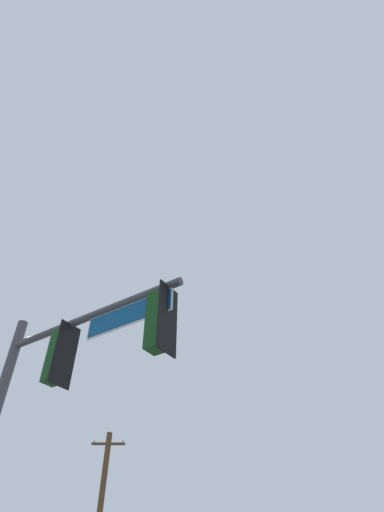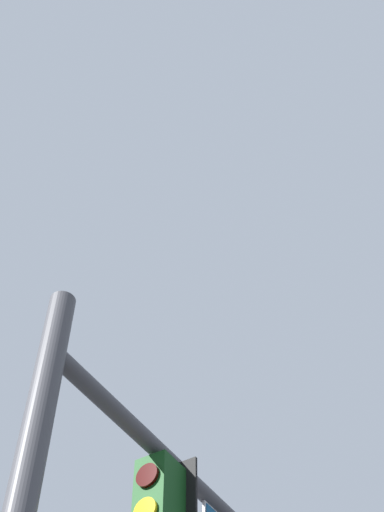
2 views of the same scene
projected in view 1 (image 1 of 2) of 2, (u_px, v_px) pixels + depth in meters
name	position (u px, v px, depth m)	size (l,w,h in m)	color
signal_pole_near	(54.00, 386.00, 7.48)	(4.61, 0.83, 6.31)	#47474C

